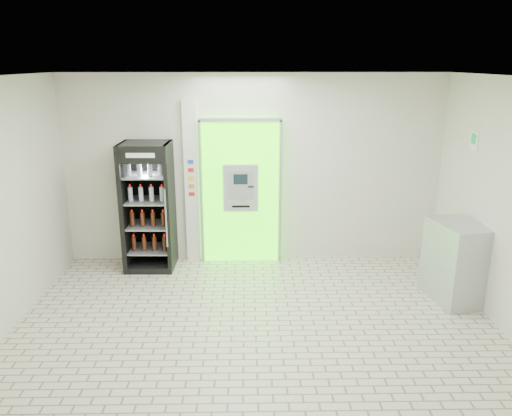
{
  "coord_description": "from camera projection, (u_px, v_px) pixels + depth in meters",
  "views": [
    {
      "loc": [
        -0.09,
        -5.29,
        3.16
      ],
      "look_at": [
        0.02,
        1.2,
        1.25
      ],
      "focal_mm": 35.0,
      "sensor_mm": 36.0,
      "label": 1
    }
  ],
  "objects": [
    {
      "name": "pillar",
      "position": [
        192.0,
        183.0,
        7.93
      ],
      "size": [
        0.22,
        0.11,
        2.6
      ],
      "color": "silver",
      "rests_on": "ground"
    },
    {
      "name": "beverage_cooler",
      "position": [
        149.0,
        209.0,
        7.75
      ],
      "size": [
        0.76,
        0.72,
        1.99
      ],
      "rotation": [
        0.0,
        0.0,
        -0.02
      ],
      "color": "black",
      "rests_on": "ground"
    },
    {
      "name": "room_shell",
      "position": [
        256.0,
        187.0,
        5.44
      ],
      "size": [
        6.0,
        6.0,
        6.0
      ],
      "color": "beige",
      "rests_on": "ground"
    },
    {
      "name": "steel_cabinet",
      "position": [
        455.0,
        262.0,
        6.74
      ],
      "size": [
        0.71,
        0.92,
        1.1
      ],
      "rotation": [
        0.0,
        0.0,
        0.19
      ],
      "color": "#AAACB1",
      "rests_on": "ground"
    },
    {
      "name": "ground",
      "position": [
        256.0,
        336.0,
        5.97
      ],
      "size": [
        6.0,
        6.0,
        0.0
      ],
      "primitive_type": "plane",
      "color": "beige",
      "rests_on": "ground"
    },
    {
      "name": "exit_sign",
      "position": [
        474.0,
        141.0,
        6.76
      ],
      "size": [
        0.02,
        0.22,
        0.26
      ],
      "color": "white",
      "rests_on": "room_shell"
    },
    {
      "name": "atm_assembly",
      "position": [
        241.0,
        191.0,
        7.95
      ],
      "size": [
        1.3,
        0.24,
        2.33
      ],
      "color": "#37F406",
      "rests_on": "ground"
    }
  ]
}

